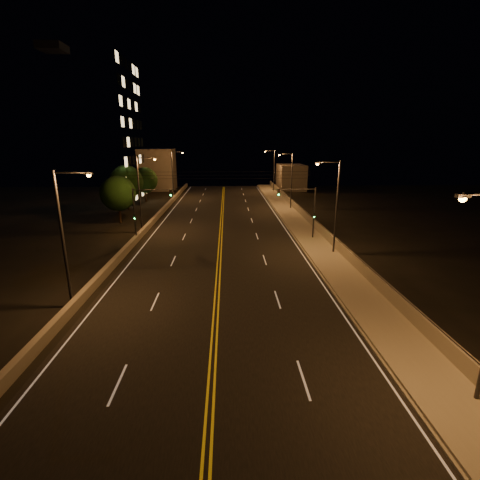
{
  "coord_description": "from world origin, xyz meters",
  "views": [
    {
      "loc": [
        0.85,
        -12.91,
        11.22
      ],
      "look_at": [
        2.0,
        18.0,
        2.5
      ],
      "focal_mm": 26.0,
      "sensor_mm": 36.0,
      "label": 1
    }
  ],
  "objects_px": {
    "streetlight_4": "(66,232)",
    "streetlight_1": "(334,202)",
    "traffic_signal_right": "(306,207)",
    "building_tower": "(63,133)",
    "streetlight_3": "(273,168)",
    "traffic_signal_left": "(143,208)",
    "tree_1": "(126,182)",
    "streetlight_5": "(141,190)",
    "tree_2": "(145,180)",
    "tree_0": "(118,194)",
    "streetlight_6": "(174,172)",
    "streetlight_2": "(290,178)"
  },
  "relations": [
    {
      "from": "tree_0",
      "to": "tree_2",
      "type": "height_order",
      "value": "tree_0"
    },
    {
      "from": "tree_1",
      "to": "streetlight_1",
      "type": "bearing_deg",
      "value": -43.17
    },
    {
      "from": "streetlight_4",
      "to": "tree_1",
      "type": "distance_m",
      "value": 37.64
    },
    {
      "from": "streetlight_2",
      "to": "streetlight_5",
      "type": "xyz_separation_m",
      "value": [
        -21.46,
        -14.94,
        0.0
      ]
    },
    {
      "from": "streetlight_2",
      "to": "traffic_signal_left",
      "type": "distance_m",
      "value": 28.14
    },
    {
      "from": "traffic_signal_left",
      "to": "tree_1",
      "type": "bearing_deg",
      "value": 109.92
    },
    {
      "from": "streetlight_5",
      "to": "tree_1",
      "type": "relative_size",
      "value": 1.26
    },
    {
      "from": "tree_0",
      "to": "tree_1",
      "type": "height_order",
      "value": "tree_1"
    },
    {
      "from": "streetlight_5",
      "to": "traffic_signal_right",
      "type": "distance_m",
      "value": 20.49
    },
    {
      "from": "streetlight_2",
      "to": "traffic_signal_right",
      "type": "relative_size",
      "value": 1.53
    },
    {
      "from": "streetlight_4",
      "to": "streetlight_5",
      "type": "relative_size",
      "value": 1.0
    },
    {
      "from": "streetlight_3",
      "to": "traffic_signal_right",
      "type": "bearing_deg",
      "value": -92.08
    },
    {
      "from": "tree_1",
      "to": "tree_2",
      "type": "relative_size",
      "value": 1.13
    },
    {
      "from": "streetlight_6",
      "to": "tree_0",
      "type": "height_order",
      "value": "streetlight_6"
    },
    {
      "from": "streetlight_5",
      "to": "building_tower",
      "type": "bearing_deg",
      "value": 130.99
    },
    {
      "from": "building_tower",
      "to": "tree_1",
      "type": "distance_m",
      "value": 14.55
    },
    {
      "from": "streetlight_1",
      "to": "building_tower",
      "type": "bearing_deg",
      "value": 142.17
    },
    {
      "from": "streetlight_5",
      "to": "traffic_signal_right",
      "type": "height_order",
      "value": "streetlight_5"
    },
    {
      "from": "streetlight_2",
      "to": "tree_2",
      "type": "distance_m",
      "value": 28.09
    },
    {
      "from": "streetlight_2",
      "to": "building_tower",
      "type": "xyz_separation_m",
      "value": [
        -39.04,
        5.29,
        7.34
      ]
    },
    {
      "from": "streetlight_2",
      "to": "tree_0",
      "type": "distance_m",
      "value": 27.78
    },
    {
      "from": "traffic_signal_left",
      "to": "tree_2",
      "type": "xyz_separation_m",
      "value": [
        -6.19,
        28.52,
        0.25
      ]
    },
    {
      "from": "traffic_signal_right",
      "to": "tree_1",
      "type": "bearing_deg",
      "value": 142.14
    },
    {
      "from": "tree_1",
      "to": "streetlight_4",
      "type": "bearing_deg",
      "value": -80.41
    },
    {
      "from": "streetlight_4",
      "to": "tree_1",
      "type": "relative_size",
      "value": 1.26
    },
    {
      "from": "streetlight_4",
      "to": "streetlight_1",
      "type": "bearing_deg",
      "value": 27.35
    },
    {
      "from": "traffic_signal_right",
      "to": "tree_1",
      "type": "relative_size",
      "value": 0.83
    },
    {
      "from": "streetlight_1",
      "to": "traffic_signal_left",
      "type": "xyz_separation_m",
      "value": [
        -20.34,
        5.64,
        -1.54
      ]
    },
    {
      "from": "streetlight_4",
      "to": "traffic_signal_left",
      "type": "bearing_deg",
      "value": 86.18
    },
    {
      "from": "streetlight_6",
      "to": "traffic_signal_left",
      "type": "relative_size",
      "value": 1.53
    },
    {
      "from": "streetlight_2",
      "to": "tree_2",
      "type": "height_order",
      "value": "streetlight_2"
    },
    {
      "from": "traffic_signal_left",
      "to": "streetlight_3",
      "type": "bearing_deg",
      "value": 64.04
    },
    {
      "from": "streetlight_4",
      "to": "streetlight_6",
      "type": "distance_m",
      "value": 49.03
    },
    {
      "from": "streetlight_2",
      "to": "building_tower",
      "type": "bearing_deg",
      "value": 172.28
    },
    {
      "from": "streetlight_4",
      "to": "streetlight_6",
      "type": "height_order",
      "value": "same"
    },
    {
      "from": "building_tower",
      "to": "tree_0",
      "type": "distance_m",
      "value": 21.33
    },
    {
      "from": "traffic_signal_right",
      "to": "building_tower",
      "type": "xyz_separation_m",
      "value": [
        -37.52,
        24.68,
        8.89
      ]
    },
    {
      "from": "streetlight_6",
      "to": "tree_0",
      "type": "relative_size",
      "value": 1.42
    },
    {
      "from": "traffic_signal_left",
      "to": "streetlight_1",
      "type": "bearing_deg",
      "value": -15.48
    },
    {
      "from": "building_tower",
      "to": "tree_0",
      "type": "relative_size",
      "value": 3.99
    },
    {
      "from": "streetlight_3",
      "to": "tree_1",
      "type": "relative_size",
      "value": 1.26
    },
    {
      "from": "streetlight_1",
      "to": "streetlight_6",
      "type": "height_order",
      "value": "same"
    },
    {
      "from": "streetlight_1",
      "to": "streetlight_2",
      "type": "height_order",
      "value": "same"
    },
    {
      "from": "tree_1",
      "to": "streetlight_6",
      "type": "bearing_deg",
      "value": 62.26
    },
    {
      "from": "streetlight_3",
      "to": "streetlight_4",
      "type": "relative_size",
      "value": 1.0
    },
    {
      "from": "streetlight_3",
      "to": "streetlight_6",
      "type": "xyz_separation_m",
      "value": [
        -21.46,
        -9.5,
        0.0
      ]
    },
    {
      "from": "streetlight_4",
      "to": "streetlight_3",
      "type": "bearing_deg",
      "value": 69.86
    },
    {
      "from": "streetlight_5",
      "to": "tree_0",
      "type": "relative_size",
      "value": 1.42
    },
    {
      "from": "tree_1",
      "to": "tree_2",
      "type": "bearing_deg",
      "value": 81.67
    },
    {
      "from": "streetlight_3",
      "to": "traffic_signal_left",
      "type": "relative_size",
      "value": 1.53
    }
  ]
}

